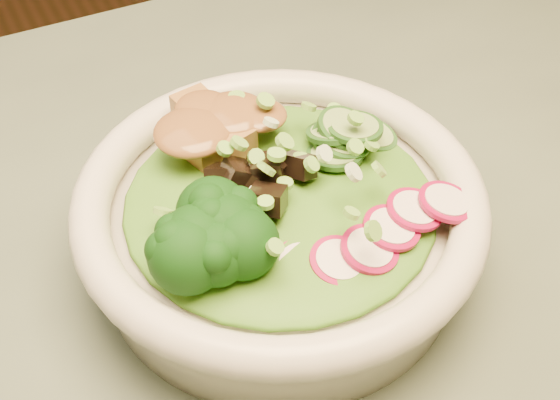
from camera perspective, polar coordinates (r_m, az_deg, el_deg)
name	(u,v)px	position (r m, az deg, el deg)	size (l,w,h in m)	color
salad_bowl	(280,222)	(0.48, 0.00, -1.60)	(0.25, 0.25, 0.07)	silver
lettuce_bed	(280,199)	(0.46, 0.00, 0.09)	(0.19, 0.19, 0.02)	#306415
broccoli_florets	(211,237)	(0.42, -5.07, -2.70)	(0.07, 0.06, 0.04)	black
radish_slices	(364,245)	(0.43, 6.17, -3.27)	(0.10, 0.04, 0.02)	maroon
cucumber_slices	(346,138)	(0.49, 4.88, 4.53)	(0.06, 0.06, 0.03)	#7FA85D
mushroom_heap	(266,175)	(0.46, -1.03, 1.85)	(0.06, 0.06, 0.04)	black
tofu_cubes	(213,141)	(0.49, -4.92, 4.32)	(0.08, 0.06, 0.03)	#9E6734
peanut_sauce	(212,126)	(0.48, -5.01, 5.41)	(0.06, 0.05, 0.01)	brown
scallion_garnish	(280,172)	(0.45, 0.00, 2.05)	(0.18, 0.18, 0.02)	#75B941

